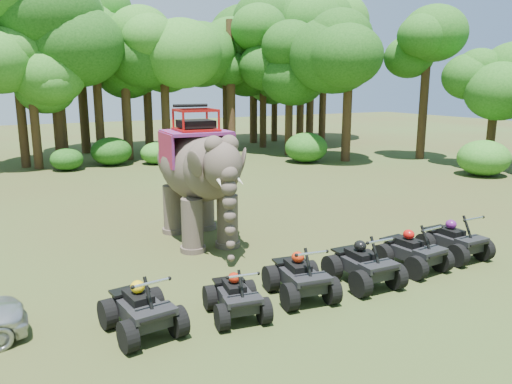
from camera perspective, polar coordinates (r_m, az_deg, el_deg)
ground at (r=13.46m, az=2.47°, el=-8.89°), size 110.00×110.00×0.00m
elephant at (r=15.59m, az=-6.64°, el=2.03°), size 2.55×5.15×4.21m
atv_0 at (r=10.35m, az=-12.98°, el=-12.16°), size 1.45×1.86×1.28m
atv_1 at (r=10.78m, az=-2.30°, el=-11.21°), size 1.35×1.70×1.14m
atv_2 at (r=11.69m, az=5.10°, el=-8.92°), size 1.52×1.92×1.29m
atv_3 at (r=12.63m, az=12.20°, el=-7.43°), size 1.38×1.84×1.33m
atv_4 at (r=13.96m, az=17.47°, el=-5.87°), size 1.41×1.84×1.29m
atv_5 at (r=15.28m, az=21.76°, el=-4.58°), size 1.30×1.77×1.31m
tree_0 at (r=33.43m, az=-17.66°, el=10.65°), size 5.89×5.89×8.42m
tree_1 at (r=33.40m, az=-10.37°, el=11.05°), size 5.92×5.92×8.45m
tree_2 at (r=36.68m, az=-3.43°, el=10.57°), size 5.24×5.24×7.49m
tree_3 at (r=34.58m, az=3.81°, el=10.64°), size 5.39×5.39×7.70m
tree_4 at (r=32.04m, az=10.47°, el=11.68°), size 6.45×6.45×9.21m
tree_5 at (r=34.34m, az=18.67°, el=10.52°), size 5.81×5.81×8.30m
tree_6 at (r=32.38m, az=25.51°, el=8.43°), size 4.65×4.65×6.65m
tree_29 at (r=31.28m, az=-24.06°, el=8.60°), size 4.76×4.76×6.79m
tree_30 at (r=37.28m, az=-19.38°, el=12.64°), size 7.70×7.70×10.99m
tree_31 at (r=41.63m, az=6.27°, el=12.86°), size 7.41×7.41×10.58m
tree_33 at (r=41.55m, az=-0.30°, el=13.08°), size 7.55×7.55×10.78m
tree_34 at (r=38.78m, az=-14.78°, el=10.30°), size 5.25×5.25×7.50m
tree_35 at (r=38.94m, az=5.12°, el=11.86°), size 6.39×6.39×9.13m
tree_36 at (r=42.78m, az=2.12°, el=10.62°), size 5.01×5.01×7.15m
tree_38 at (r=32.14m, az=-25.34°, el=9.03°), size 5.13×5.13×7.32m
tree_39 at (r=35.21m, az=-2.89°, el=12.60°), size 7.04×7.04×10.06m
tree_40 at (r=38.51m, az=0.81°, el=10.63°), size 5.20×5.20×7.42m
tree_41 at (r=43.89m, az=7.70°, el=12.59°), size 7.18×7.18×10.26m
tree_42 at (r=33.14m, az=-21.74°, el=12.14°), size 7.33×7.33×10.48m
tree_43 at (r=35.44m, az=-12.35°, el=11.57°), size 6.38×6.38×9.12m
tree_44 at (r=32.92m, az=-22.06°, el=12.40°), size 7.56×7.56×10.80m
tree_45 at (r=33.16m, az=-14.66°, el=10.94°), size 5.99×5.99×8.56m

